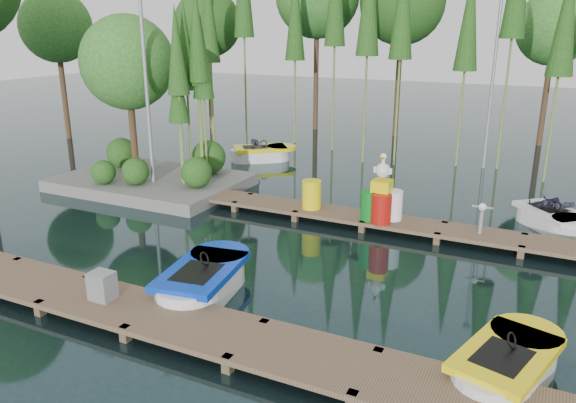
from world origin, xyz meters
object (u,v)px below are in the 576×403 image
at_px(island, 144,94).
at_px(yellow_barrel, 312,194).
at_px(boat_blue, 203,281).
at_px(boat_yellow_far, 261,153).
at_px(utility_cabinet, 102,286).
at_px(drum_cluster, 382,201).

distance_m(island, yellow_barrel, 7.08).
distance_m(boat_blue, boat_yellow_far, 12.18).
height_order(utility_cabinet, yellow_barrel, yellow_barrel).
height_order(island, yellow_barrel, island).
bearing_deg(island, boat_yellow_far, 70.53).
bearing_deg(yellow_barrel, utility_cabinet, -101.12).
bearing_deg(boat_yellow_far, island, -127.22).
xyz_separation_m(yellow_barrel, drum_cluster, (2.14, -0.15, 0.13)).
distance_m(island, utility_cabinet, 9.73).
xyz_separation_m(island, yellow_barrel, (6.59, -0.79, -2.47)).
xyz_separation_m(boat_blue, drum_cluster, (2.23, 5.29, 0.57)).
relative_size(island, drum_cluster, 3.61).
bearing_deg(boat_blue, utility_cabinet, -138.23).
distance_m(island, drum_cluster, 9.08).
bearing_deg(yellow_barrel, boat_yellow_far, 129.86).
distance_m(boat_yellow_far, utility_cabinet, 13.24).
height_order(boat_blue, drum_cluster, drum_cluster).
bearing_deg(drum_cluster, utility_cabinet, -117.17).
bearing_deg(drum_cluster, island, 173.85).
relative_size(island, utility_cabinet, 12.03).
relative_size(boat_blue, boat_yellow_far, 1.04).
xyz_separation_m(boat_blue, yellow_barrel, (0.09, 5.44, 0.44)).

